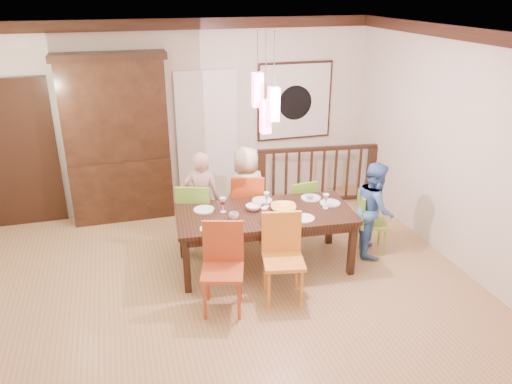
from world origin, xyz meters
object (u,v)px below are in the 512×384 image
object	(u,v)px
chair_end_right	(372,218)
person_end_right	(375,209)
dining_table	(265,218)
balustrade	(317,174)
chair_far_left	(196,211)
china_hutch	(117,139)
person_far_left	(202,199)
person_far_mid	(246,192)

from	to	relation	value
chair_end_right	person_end_right	size ratio (longest dim) A/B	0.65
dining_table	balustrade	bearing A→B (deg)	54.85
chair_far_left	dining_table	bearing A→B (deg)	155.24
dining_table	china_hutch	world-z (taller)	china_hutch
chair_end_right	balustrade	bearing A→B (deg)	19.47
dining_table	person_far_left	xyz separation A→B (m)	(-0.64, 0.80, -0.00)
china_hutch	balustrade	world-z (taller)	china_hutch
chair_end_right	balustrade	world-z (taller)	balustrade
chair_far_left	chair_end_right	distance (m)	2.36
dining_table	chair_far_left	bearing A→B (deg)	141.42
person_far_mid	person_end_right	bearing A→B (deg)	135.22
person_far_mid	chair_end_right	bearing A→B (deg)	136.24
chair_end_right	person_far_left	world-z (taller)	person_far_left
chair_end_right	balustrade	xyz separation A→B (m)	(-0.09, 1.69, 0.03)
chair_far_left	person_far_mid	world-z (taller)	person_far_mid
china_hutch	person_far_left	bearing A→B (deg)	-50.37
balustrade	person_far_left	size ratio (longest dim) A/B	1.48
balustrade	person_far_mid	bearing A→B (deg)	-144.03
china_hutch	person_far_mid	xyz separation A→B (m)	(1.66, -1.13, -0.59)
person_end_right	person_far_left	bearing A→B (deg)	89.05
chair_end_right	china_hutch	distance (m)	3.83
person_far_left	person_end_right	distance (m)	2.30
china_hutch	person_end_right	size ratio (longest dim) A/B	1.97
dining_table	person_far_mid	size ratio (longest dim) A/B	1.71
china_hutch	balustrade	xyz separation A→B (m)	(3.06, -0.35, -0.74)
chair_far_left	balustrade	xyz separation A→B (m)	(2.15, 0.97, -0.05)
chair_far_left	person_far_left	distance (m)	0.18
dining_table	person_far_left	world-z (taller)	person_far_left
chair_end_right	china_hutch	size ratio (longest dim) A/B	0.33
balustrade	person_far_mid	distance (m)	1.61
dining_table	balustrade	distance (m)	2.19
dining_table	person_far_left	size ratio (longest dim) A/B	1.69
china_hutch	chair_far_left	bearing A→B (deg)	-55.48
chair_far_left	balustrade	size ratio (longest dim) A/B	0.49
dining_table	person_far_left	bearing A→B (deg)	133.44
chair_far_left	person_far_left	xyz separation A→B (m)	(0.10, 0.10, 0.11)
chair_end_right	person_far_mid	world-z (taller)	person_far_mid
chair_far_left	chair_end_right	bearing A→B (deg)	-179.19
chair_far_left	person_far_mid	xyz separation A→B (m)	(0.75, 0.18, 0.10)
chair_far_left	person_end_right	xyz separation A→B (m)	(2.24, -0.75, 0.08)
chair_far_left	china_hutch	distance (m)	1.74
china_hutch	person_far_left	size ratio (longest dim) A/B	1.86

